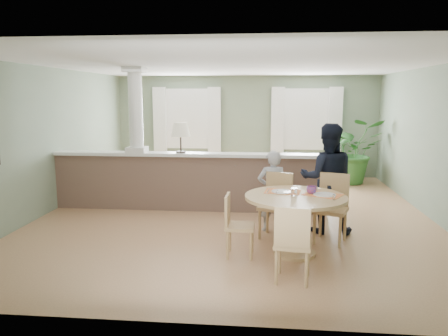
# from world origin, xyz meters

# --- Properties ---
(ground) EXTENTS (8.00, 8.00, 0.00)m
(ground) POSITION_xyz_m (0.00, 0.00, 0.00)
(ground) COLOR tan
(ground) RESTS_ON ground
(room_shell) EXTENTS (7.02, 8.02, 2.71)m
(room_shell) POSITION_xyz_m (-0.03, 0.63, 1.81)
(room_shell) COLOR gray
(room_shell) RESTS_ON ground
(pony_wall) EXTENTS (5.32, 0.38, 2.70)m
(pony_wall) POSITION_xyz_m (-0.99, 0.20, 0.71)
(pony_wall) COLOR brown
(pony_wall) RESTS_ON ground
(sofa) EXTENTS (3.12, 1.84, 0.85)m
(sofa) POSITION_xyz_m (-1.11, 1.72, 0.43)
(sofa) COLOR olive
(sofa) RESTS_ON ground
(houseplant) EXTENTS (1.57, 1.39, 1.62)m
(houseplant) POSITION_xyz_m (2.70, 3.18, 0.81)
(houseplant) COLOR #2A5C24
(houseplant) RESTS_ON ground
(dining_table) EXTENTS (1.38, 1.38, 0.94)m
(dining_table) POSITION_xyz_m (0.97, -2.01, 0.66)
(dining_table) COLOR tan
(dining_table) RESTS_ON ground
(chair_far_boy) EXTENTS (0.57, 0.57, 0.99)m
(chair_far_boy) POSITION_xyz_m (0.73, -1.22, 0.55)
(chair_far_boy) COLOR tan
(chair_far_boy) RESTS_ON ground
(chair_far_man) EXTENTS (0.59, 0.59, 1.02)m
(chair_far_man) POSITION_xyz_m (1.55, -1.38, 0.56)
(chair_far_man) COLOR tan
(chair_far_man) RESTS_ON ground
(chair_near) EXTENTS (0.48, 0.48, 0.94)m
(chair_near) POSITION_xyz_m (0.88, -2.96, 0.52)
(chair_near) COLOR tan
(chair_near) RESTS_ON ground
(chair_side) EXTENTS (0.40, 0.40, 0.86)m
(chair_side) POSITION_xyz_m (0.15, -2.14, 0.47)
(chair_side) COLOR tan
(chair_side) RESTS_ON ground
(child_person) EXTENTS (0.54, 0.42, 1.32)m
(child_person) POSITION_xyz_m (0.66, -0.95, 0.66)
(child_person) COLOR #A2A1A6
(child_person) RESTS_ON ground
(man_person) EXTENTS (0.90, 0.72, 1.75)m
(man_person) POSITION_xyz_m (1.52, -0.94, 0.88)
(man_person) COLOR black
(man_person) RESTS_ON ground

